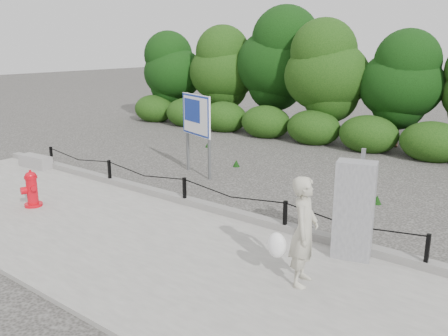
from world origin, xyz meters
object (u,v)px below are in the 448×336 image
pedestrian (302,232)px  advertising_sign (196,119)px  utility_cabinet (354,210)px  concrete_block (36,161)px  fire_hydrant (32,189)px

pedestrian → advertising_sign: size_ratio=0.74×
utility_cabinet → advertising_sign: (-5.42, 2.41, 0.64)m
concrete_block → utility_cabinet: (9.30, 0.00, 0.64)m
concrete_block → utility_cabinet: size_ratio=0.59×
pedestrian → concrete_block: pedestrian is taller
fire_hydrant → utility_cabinet: bearing=34.5°
pedestrian → advertising_sign: bearing=39.1°
fire_hydrant → advertising_sign: bearing=95.7°
fire_hydrant → concrete_block: 3.45m
pedestrian → advertising_sign: advertising_sign is taller
pedestrian → advertising_sign: 6.40m
fire_hydrant → pedestrian: 6.19m
advertising_sign → fire_hydrant: bearing=-84.0°
concrete_block → utility_cabinet: bearing=0.0°
fire_hydrant → utility_cabinet: 6.65m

